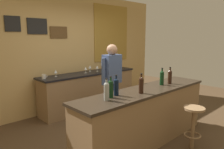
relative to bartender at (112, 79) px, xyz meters
name	(u,v)px	position (x,y,z in m)	size (l,w,h in m)	color
ground_plane	(127,134)	(-0.12, -0.54, -0.94)	(10.00, 10.00, 0.00)	#4C3823
back_wall	(68,51)	(-0.08, 1.49, 0.49)	(6.00, 0.09, 2.80)	tan
bar_counter	(145,116)	(-0.12, -0.94, -0.47)	(2.71, 0.60, 0.92)	olive
side_counter	(90,90)	(0.28, 1.11, -0.48)	(2.57, 0.56, 0.90)	olive
bartender	(112,79)	(0.00, 0.00, 0.00)	(0.52, 0.21, 1.62)	#384766
bar_stool	(193,121)	(0.28, -1.58, -0.48)	(0.32, 0.32, 0.68)	olive
wine_bottle_a	(107,91)	(-0.99, -0.95, 0.12)	(0.07, 0.07, 0.31)	#999E99
wine_bottle_b	(111,88)	(-0.86, -0.89, 0.12)	(0.07, 0.07, 0.31)	black
wine_bottle_c	(116,86)	(-0.72, -0.86, 0.12)	(0.07, 0.07, 0.31)	black
wine_bottle_d	(141,84)	(-0.36, -1.03, 0.12)	(0.07, 0.07, 0.31)	black
wine_bottle_e	(162,77)	(0.34, -0.93, 0.12)	(0.07, 0.07, 0.31)	black
wine_bottle_f	(170,76)	(0.53, -0.97, 0.12)	(0.07, 0.07, 0.31)	black
wine_glass_a	(56,72)	(-0.60, 1.16, 0.07)	(0.07, 0.07, 0.16)	silver
wine_glass_b	(86,68)	(0.16, 1.10, 0.07)	(0.07, 0.07, 0.16)	silver
wine_glass_c	(90,67)	(0.37, 1.20, 0.07)	(0.07, 0.07, 0.16)	silver
wine_glass_d	(97,67)	(0.50, 1.08, 0.07)	(0.07, 0.07, 0.16)	silver
wine_glass_e	(104,66)	(0.76, 1.13, 0.07)	(0.07, 0.07, 0.16)	silver
coffee_mug	(44,77)	(-0.90, 1.11, 0.01)	(0.13, 0.08, 0.09)	silver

